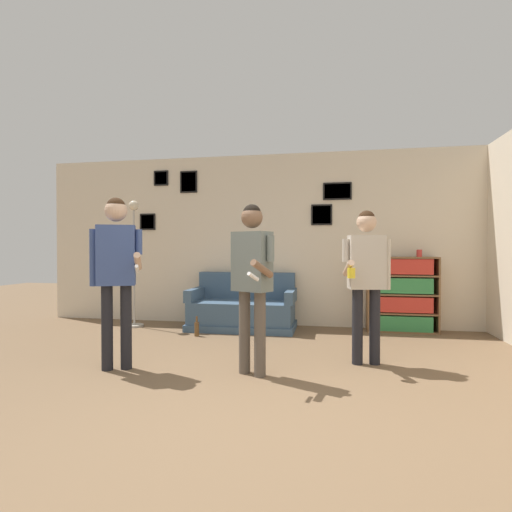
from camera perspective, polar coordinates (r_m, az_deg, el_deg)
name	(u,v)px	position (r m, az deg, el deg)	size (l,w,h in m)	color
ground_plane	(230,431)	(2.87, -3.76, -23.71)	(20.00, 20.00, 0.00)	brown
wall_back	(288,239)	(6.32, 4.57, 2.39)	(8.15, 0.08, 2.70)	beige
couch	(243,310)	(6.08, -1.89, -7.70)	(1.58, 0.80, 0.83)	#3D5670
bookshelf	(402,294)	(6.19, 20.10, -5.18)	(0.99, 0.30, 1.09)	brown
floor_lamp	(134,257)	(6.45, -17.03, -0.12)	(0.28, 0.28, 1.95)	#ADA89E
person_player_foreground_left	(116,264)	(4.19, -19.34, -1.03)	(0.58, 0.41, 1.71)	black
person_player_foreground_center	(252,271)	(3.79, -0.61, -2.13)	(0.46, 0.57, 1.63)	brown
person_watcher_holding_cup	(366,271)	(4.30, 15.49, -2.04)	(0.49, 0.46, 1.60)	black
bottle_on_floor	(197,328)	(5.64, -8.47, -10.20)	(0.06, 0.06, 0.27)	brown
drinking_cup	(419,253)	(6.20, 22.29, 0.36)	(0.07, 0.07, 0.10)	red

